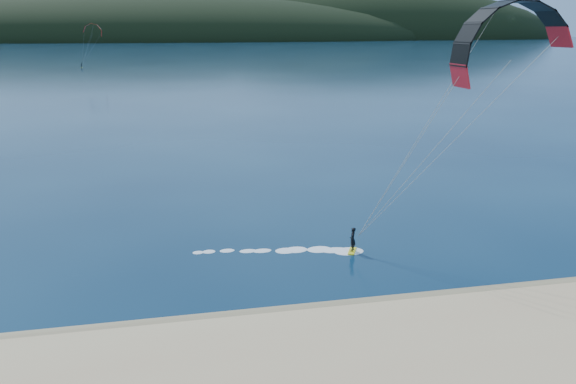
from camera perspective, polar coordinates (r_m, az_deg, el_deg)
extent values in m
plane|color=#071D35|center=(24.93, -2.05, -17.99)|extent=(1800.00, 1800.00, 0.00)
cube|color=olive|center=(28.70, -3.61, -12.93)|extent=(220.00, 2.50, 0.10)
ellipsoid|color=black|center=(741.95, -15.85, 14.54)|extent=(840.00, 280.00, 110.00)
ellipsoid|color=black|center=(823.71, 7.17, 15.11)|extent=(600.00, 240.00, 140.00)
cube|color=yellow|center=(37.20, 6.51, -5.95)|extent=(0.93, 1.34, 0.07)
imported|color=black|center=(36.90, 6.55, -4.77)|extent=(0.60, 0.69, 1.59)
cylinder|color=gray|center=(34.67, 14.01, 3.61)|extent=(0.02, 0.02, 13.78)
cube|color=yellow|center=(228.85, -20.13, 11.75)|extent=(0.51, 1.26, 0.07)
imported|color=black|center=(228.80, -20.15, 11.94)|extent=(0.64, 0.79, 1.52)
cylinder|color=gray|center=(225.62, -19.63, 13.48)|extent=(0.02, 0.02, 13.47)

